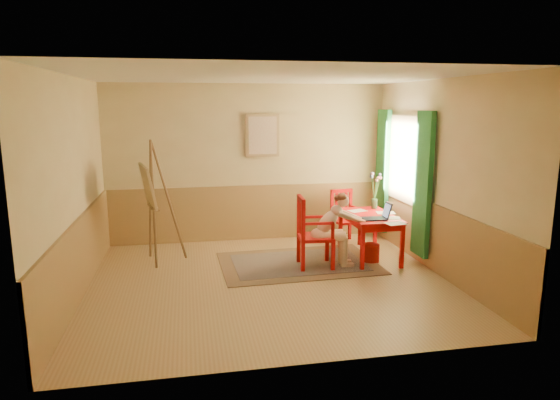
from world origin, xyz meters
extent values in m
cube|color=tan|center=(0.00, 0.00, -0.01)|extent=(5.00, 4.50, 0.02)
cube|color=white|center=(0.00, 0.00, 2.81)|extent=(5.00, 4.50, 0.02)
cube|color=tan|center=(0.00, 2.26, 1.40)|extent=(5.00, 0.02, 2.80)
cube|color=tan|center=(0.00, -2.26, 1.40)|extent=(5.00, 0.02, 2.80)
cube|color=tan|center=(-2.51, 0.00, 1.40)|extent=(0.02, 4.50, 2.80)
cube|color=tan|center=(2.51, 0.00, 1.40)|extent=(0.02, 4.50, 2.80)
cube|color=#A6814F|center=(0.00, 2.23, 0.50)|extent=(5.00, 0.04, 1.00)
cube|color=#A6814F|center=(-2.48, 0.00, 0.50)|extent=(0.04, 4.50, 1.00)
cube|color=#A6814F|center=(2.48, 0.00, 0.50)|extent=(0.04, 4.50, 1.00)
cube|color=white|center=(2.47, 1.10, 1.55)|extent=(0.02, 1.00, 1.30)
cube|color=tan|center=(2.45, 1.10, 1.55)|extent=(0.03, 1.12, 1.42)
cube|color=#308243|center=(2.40, 0.32, 1.25)|extent=(0.08, 0.45, 2.20)
cube|color=#308243|center=(2.40, 1.88, 1.25)|extent=(0.08, 0.45, 2.20)
cube|color=tan|center=(0.25, 2.21, 1.90)|extent=(0.60, 0.04, 0.76)
cube|color=beige|center=(0.25, 2.19, 1.90)|extent=(0.50, 0.02, 0.66)
cube|color=#8C7251|center=(0.57, 0.69, 0.01)|extent=(2.45, 1.68, 0.01)
cube|color=black|center=(0.57, 0.69, 0.01)|extent=(2.04, 1.26, 0.01)
cube|color=red|center=(1.75, 0.75, 0.70)|extent=(0.73, 1.21, 0.04)
cube|color=red|center=(1.75, 0.75, 0.63)|extent=(0.63, 1.11, 0.10)
cube|color=red|center=(1.43, 0.20, 0.34)|extent=(0.06, 0.06, 0.68)
cube|color=red|center=(2.05, 0.19, 0.34)|extent=(0.06, 0.06, 0.68)
cube|color=red|center=(1.44, 1.30, 0.34)|extent=(0.06, 0.06, 0.68)
cube|color=red|center=(2.07, 1.30, 0.34)|extent=(0.06, 0.06, 0.68)
cube|color=red|center=(0.78, 0.48, 0.47)|extent=(0.54, 0.52, 0.05)
cube|color=red|center=(0.54, 0.29, 0.22)|extent=(0.06, 0.06, 0.44)
cube|color=red|center=(0.99, 0.25, 0.22)|extent=(0.06, 0.06, 0.44)
cube|color=red|center=(0.58, 0.72, 0.22)|extent=(0.06, 0.06, 0.44)
cube|color=red|center=(1.02, 0.68, 0.22)|extent=(0.06, 0.06, 0.44)
cube|color=red|center=(0.54, 0.29, 0.80)|extent=(0.06, 0.06, 0.60)
cube|color=red|center=(0.58, 0.72, 0.80)|extent=(0.06, 0.06, 0.60)
cube|color=red|center=(0.56, 0.50, 1.06)|extent=(0.09, 0.49, 0.07)
cube|color=red|center=(0.55, 0.39, 0.78)|extent=(0.04, 0.05, 0.49)
cube|color=red|center=(0.56, 0.50, 0.78)|extent=(0.04, 0.05, 0.49)
cube|color=red|center=(0.57, 0.61, 0.78)|extent=(0.04, 0.05, 0.49)
cube|color=red|center=(0.77, 0.27, 0.74)|extent=(0.45, 0.08, 0.04)
cube|color=red|center=(0.98, 0.26, 0.61)|extent=(0.05, 0.05, 0.24)
cube|color=red|center=(0.80, 0.70, 0.74)|extent=(0.45, 0.08, 0.04)
cube|color=red|center=(1.01, 0.68, 0.61)|extent=(0.05, 0.05, 0.24)
cube|color=red|center=(1.65, 1.66, 0.40)|extent=(0.47, 0.49, 0.04)
cube|color=red|center=(1.44, 1.83, 0.19)|extent=(0.05, 0.05, 0.38)
cube|color=red|center=(1.49, 1.45, 0.19)|extent=(0.05, 0.05, 0.38)
cube|color=red|center=(1.81, 1.88, 0.19)|extent=(0.05, 0.05, 0.38)
cube|color=red|center=(1.86, 1.50, 0.19)|extent=(0.05, 0.05, 0.38)
cube|color=red|center=(1.44, 1.83, 0.68)|extent=(0.05, 0.05, 0.52)
cube|color=red|center=(1.81, 1.88, 0.68)|extent=(0.05, 0.05, 0.52)
cube|color=red|center=(1.62, 1.86, 0.92)|extent=(0.42, 0.10, 0.06)
cube|color=red|center=(1.53, 1.84, 0.67)|extent=(0.05, 0.03, 0.43)
cube|color=red|center=(1.62, 1.86, 0.67)|extent=(0.05, 0.03, 0.43)
cube|color=red|center=(1.72, 1.87, 0.67)|extent=(0.05, 0.03, 0.43)
cube|color=red|center=(1.47, 1.64, 0.63)|extent=(0.09, 0.39, 0.03)
cube|color=red|center=(1.49, 1.46, 0.53)|extent=(0.04, 0.04, 0.21)
cube|color=red|center=(1.83, 1.69, 0.63)|extent=(0.09, 0.39, 0.03)
cube|color=red|center=(1.86, 1.51, 0.53)|extent=(0.04, 0.04, 0.21)
ellipsoid|color=beige|center=(0.83, 0.48, 0.50)|extent=(0.28, 0.34, 0.20)
cylinder|color=beige|center=(1.01, 0.38, 0.49)|extent=(0.41, 0.17, 0.14)
cylinder|color=beige|center=(1.03, 0.54, 0.49)|extent=(0.41, 0.17, 0.14)
cylinder|color=beige|center=(1.20, 0.37, 0.26)|extent=(0.11, 0.11, 0.46)
cylinder|color=beige|center=(1.22, 0.53, 0.26)|extent=(0.11, 0.11, 0.46)
cube|color=beige|center=(1.26, 0.36, 0.03)|extent=(0.20, 0.09, 0.07)
cube|color=beige|center=(1.27, 0.52, 0.03)|extent=(0.20, 0.09, 0.07)
ellipsoid|color=beige|center=(0.96, 0.47, 0.70)|extent=(0.46, 0.29, 0.48)
ellipsoid|color=beige|center=(1.10, 0.46, 0.88)|extent=(0.20, 0.28, 0.16)
sphere|color=beige|center=(1.19, 0.45, 1.02)|extent=(0.19, 0.19, 0.18)
ellipsoid|color=#5A2F1A|center=(1.17, 0.45, 1.07)|extent=(0.18, 0.19, 0.13)
sphere|color=#5A2F1A|center=(1.10, 0.46, 1.07)|extent=(0.10, 0.10, 0.09)
cylinder|color=beige|center=(1.17, 0.32, 0.83)|extent=(0.21, 0.11, 0.13)
cylinder|color=beige|center=(1.38, 0.32, 0.75)|extent=(0.27, 0.11, 0.15)
sphere|color=beige|center=(1.26, 0.30, 0.80)|extent=(0.09, 0.09, 0.08)
sphere|color=beige|center=(1.50, 0.34, 0.71)|extent=(0.07, 0.07, 0.07)
cylinder|color=beige|center=(1.19, 0.58, 0.83)|extent=(0.20, 0.09, 0.13)
cylinder|color=beige|center=(1.39, 0.55, 0.75)|extent=(0.27, 0.15, 0.15)
sphere|color=beige|center=(1.28, 0.58, 0.80)|extent=(0.09, 0.09, 0.08)
sphere|color=beige|center=(1.51, 0.51, 0.71)|extent=(0.07, 0.07, 0.07)
cube|color=#1E2338|center=(1.69, 0.43, 0.73)|extent=(0.36, 0.27, 0.02)
cube|color=#2D3342|center=(1.69, 0.43, 0.73)|extent=(0.31, 0.21, 0.00)
cube|color=#1E2338|center=(1.89, 0.43, 0.86)|extent=(0.09, 0.25, 0.24)
cube|color=#99BFF2|center=(1.88, 0.43, 0.85)|extent=(0.06, 0.21, 0.19)
cube|color=white|center=(1.89, 0.10, 0.72)|extent=(0.32, 0.25, 0.00)
cube|color=white|center=(2.04, 0.82, 0.72)|extent=(0.32, 0.26, 0.00)
cube|color=white|center=(1.64, 1.05, 0.72)|extent=(0.34, 0.28, 0.00)
cube|color=white|center=(1.97, 0.46, 0.72)|extent=(0.34, 0.29, 0.00)
cylinder|color=#3F724C|center=(1.98, 1.18, 0.80)|extent=(0.13, 0.13, 0.16)
cylinder|color=#3F7233|center=(1.98, 1.24, 1.08)|extent=(0.01, 0.14, 0.43)
sphere|color=#728CD8|center=(1.98, 1.31, 1.29)|extent=(0.09, 0.09, 0.07)
cylinder|color=#3F7233|center=(1.94, 1.15, 1.09)|extent=(0.09, 0.07, 0.45)
sphere|color=pink|center=(1.90, 1.12, 1.31)|extent=(0.06, 0.06, 0.04)
cylinder|color=#3F7233|center=(2.00, 1.19, 1.03)|extent=(0.04, 0.04, 0.33)
sphere|color=pink|center=(2.01, 1.20, 1.19)|extent=(0.07, 0.07, 0.05)
cylinder|color=#3F7233|center=(1.93, 1.13, 1.07)|extent=(0.11, 0.10, 0.42)
sphere|color=#728CD8|center=(1.88, 1.09, 1.28)|extent=(0.08, 0.08, 0.06)
cylinder|color=#3F7233|center=(2.04, 1.20, 1.05)|extent=(0.12, 0.05, 0.37)
sphere|color=pink|center=(2.09, 1.22, 1.23)|extent=(0.07, 0.07, 0.05)
cylinder|color=#3F7233|center=(2.01, 1.19, 1.05)|extent=(0.07, 0.03, 0.38)
sphere|color=pink|center=(2.04, 1.20, 1.24)|extent=(0.07, 0.07, 0.05)
cylinder|color=#3F7233|center=(2.04, 1.21, 1.07)|extent=(0.11, 0.07, 0.43)
sphere|color=#728CD8|center=(2.09, 1.24, 1.29)|extent=(0.07, 0.07, 0.05)
cylinder|color=#B6140D|center=(1.71, 0.57, 0.14)|extent=(0.31, 0.31, 0.29)
cylinder|color=brown|center=(-1.60, 1.05, 0.96)|extent=(0.05, 0.35, 1.92)
cylinder|color=brown|center=(-1.67, 1.36, 0.96)|extent=(0.16, 0.34, 1.92)
cylinder|color=brown|center=(-1.38, 1.26, 0.96)|extent=(0.50, 0.14, 1.93)
cylinder|color=brown|center=(-1.66, 1.20, 0.88)|extent=(0.14, 0.53, 0.03)
cube|color=brown|center=(-1.60, 1.21, 0.88)|extent=(0.18, 0.58, 0.03)
cube|color=tan|center=(-1.68, 1.19, 1.22)|extent=(0.32, 0.86, 0.64)
cube|color=beige|center=(-1.66, 1.20, 1.22)|extent=(0.27, 0.77, 0.55)
camera|label=1|loc=(-1.08, -6.39, 2.44)|focal=31.28mm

